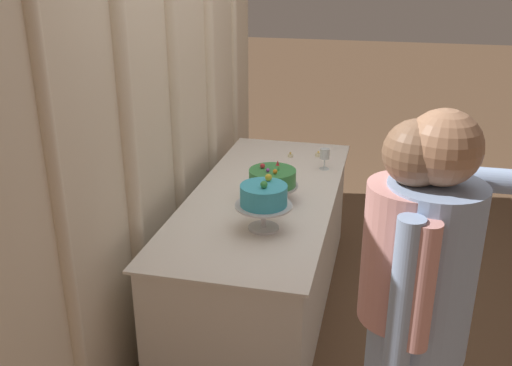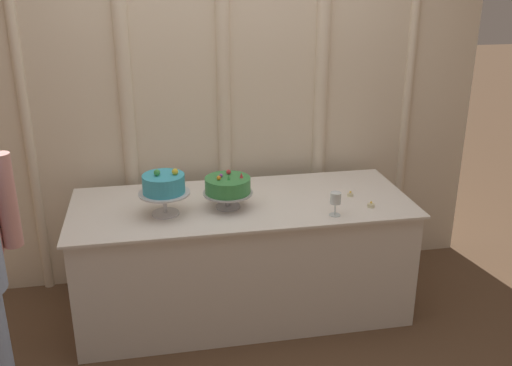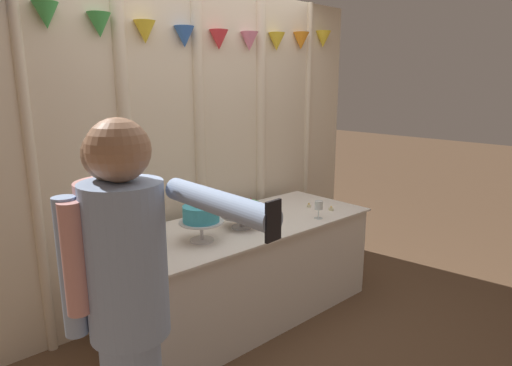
# 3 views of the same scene
# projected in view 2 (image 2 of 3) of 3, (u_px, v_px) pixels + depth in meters

# --- Properties ---
(ground_plane) EXTENTS (24.00, 24.00, 0.00)m
(ground_plane) POSITION_uv_depth(u_px,v_px,m) (245.00, 316.00, 3.62)
(ground_plane) COLOR brown
(draped_curtain) EXTENTS (3.49, 0.16, 2.49)m
(draped_curtain) POSITION_uv_depth(u_px,v_px,m) (226.00, 91.00, 3.75)
(draped_curtain) COLOR beige
(draped_curtain) RESTS_ON ground_plane
(cake_table) EXTENTS (2.04, 0.83, 0.74)m
(cake_table) POSITION_uv_depth(u_px,v_px,m) (242.00, 257.00, 3.58)
(cake_table) COLOR white
(cake_table) RESTS_ON ground_plane
(cake_display_nearleft) EXTENTS (0.29, 0.29, 0.28)m
(cake_display_nearleft) POSITION_uv_depth(u_px,v_px,m) (164.00, 186.00, 3.22)
(cake_display_nearleft) COLOR silver
(cake_display_nearleft) RESTS_ON cake_table
(cake_display_nearright) EXTENTS (0.29, 0.29, 0.22)m
(cake_display_nearright) POSITION_uv_depth(u_px,v_px,m) (228.00, 187.00, 3.33)
(cake_display_nearright) COLOR #B2B2B7
(cake_display_nearright) RESTS_ON cake_table
(wine_glass) EXTENTS (0.06, 0.06, 0.14)m
(wine_glass) POSITION_uv_depth(u_px,v_px,m) (336.00, 199.00, 3.23)
(wine_glass) COLOR silver
(wine_glass) RESTS_ON cake_table
(tealight_far_left) EXTENTS (0.04, 0.04, 0.04)m
(tealight_far_left) POSITION_uv_depth(u_px,v_px,m) (350.00, 195.00, 3.53)
(tealight_far_left) COLOR beige
(tealight_far_left) RESTS_ON cake_table
(tealight_near_left) EXTENTS (0.04, 0.04, 0.04)m
(tealight_near_left) POSITION_uv_depth(u_px,v_px,m) (371.00, 205.00, 3.37)
(tealight_near_left) COLOR beige
(tealight_near_left) RESTS_ON cake_table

